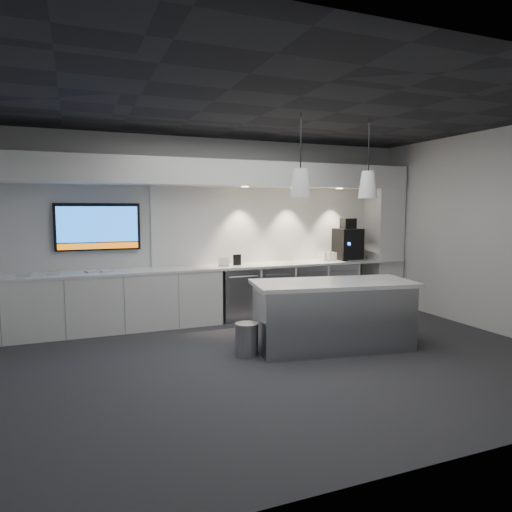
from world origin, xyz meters
name	(u,v)px	position (x,y,z in m)	size (l,w,h in m)	color
floor	(277,360)	(0.00, 0.00, 0.00)	(7.00, 7.00, 0.00)	#2C2C2E
ceiling	(278,107)	(0.00, 0.00, 3.00)	(7.00, 7.00, 0.00)	black
wall_back	(216,229)	(0.00, 2.50, 1.50)	(7.00, 7.00, 0.00)	silver
wall_front	(431,259)	(0.00, -2.50, 1.50)	(7.00, 7.00, 0.00)	silver
wall_right	(494,232)	(3.50, 0.00, 1.50)	(7.00, 7.00, 0.00)	silver
back_counter	(223,267)	(0.00, 2.17, 0.88)	(6.80, 0.65, 0.04)	white
left_base_cabinets	(112,302)	(-1.75, 2.17, 0.43)	(3.30, 0.63, 0.86)	white
fridge_unit_a	(237,293)	(0.25, 2.17, 0.42)	(0.60, 0.61, 0.85)	gray
fridge_unit_b	(272,291)	(0.88, 2.17, 0.42)	(0.60, 0.61, 0.85)	gray
fridge_unit_c	(304,289)	(1.51, 2.17, 0.42)	(0.60, 0.61, 0.85)	gray
fridge_unit_d	(335,286)	(2.14, 2.17, 0.42)	(0.60, 0.61, 0.85)	gray
backsplash	(281,225)	(1.20, 2.48, 1.55)	(4.60, 0.03, 1.30)	white
soffit	(221,173)	(0.00, 2.20, 2.40)	(6.90, 0.60, 0.40)	white
column	(383,237)	(3.20, 2.20, 1.30)	(0.55, 0.55, 2.60)	white
wall_tv	(98,227)	(-1.90, 2.45, 1.56)	(1.25, 0.07, 0.72)	black
island	(333,314)	(0.89, 0.18, 0.45)	(2.22, 1.24, 0.89)	gray
bin	(247,339)	(-0.28, 0.31, 0.21)	(0.29, 0.29, 0.41)	gray
coffee_machine	(348,243)	(2.42, 2.20, 1.21)	(0.45, 0.61, 0.76)	black
sign_black	(237,260)	(0.25, 2.17, 0.99)	(0.14, 0.02, 0.18)	black
sign_white	(224,262)	(0.00, 2.12, 0.97)	(0.18, 0.02, 0.14)	white
cup_cluster	(328,257)	(1.98, 2.16, 0.98)	(0.29, 0.18, 0.16)	white
tray_a	(24,275)	(-2.91, 2.13, 0.91)	(0.16, 0.16, 0.03)	#B5B5B5
tray_b	(53,273)	(-2.54, 2.17, 0.91)	(0.16, 0.16, 0.03)	#B5B5B5
tray_c	(92,272)	(-2.02, 2.16, 0.91)	(0.16, 0.16, 0.03)	#B5B5B5
tray_d	(107,271)	(-1.81, 2.14, 0.91)	(0.16, 0.16, 0.03)	#B5B5B5
pendant_left	(300,183)	(0.39, 0.18, 2.15)	(0.25, 0.25, 1.06)	white
pendant_right	(368,185)	(1.39, 0.18, 2.15)	(0.25, 0.25, 1.06)	white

